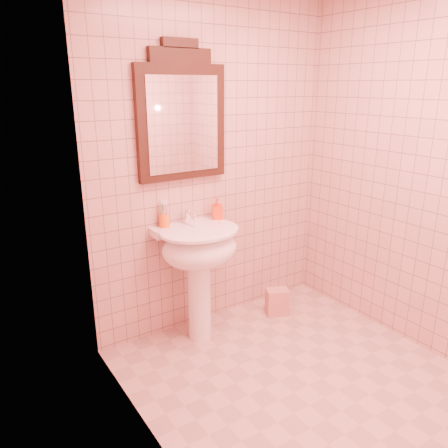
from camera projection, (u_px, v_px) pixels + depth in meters
floor at (308, 385)px, 2.79m from camera, size 2.20×2.20×0.00m
back_wall at (215, 166)px, 3.28m from camera, size 2.00×0.02×2.50m
pedestal_sink at (199, 256)px, 3.13m from camera, size 0.58×0.58×0.86m
faucet at (189, 217)px, 3.16m from camera, size 0.04×0.16×0.11m
mirror at (182, 117)px, 2.99m from camera, size 0.67×0.06×0.94m
toothbrush_cup at (164, 220)px, 3.10m from camera, size 0.07×0.07×0.17m
soap_dispenser at (217, 209)px, 3.27m from camera, size 0.10×0.10×0.16m
towel at (277, 302)px, 3.62m from camera, size 0.21×0.19×0.22m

